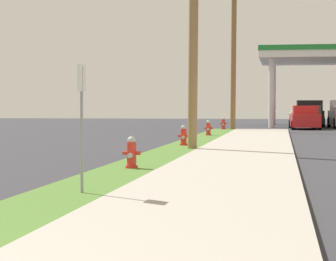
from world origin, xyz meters
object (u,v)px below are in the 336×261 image
at_px(fire_hydrant_third, 184,136).
at_px(utility_pole_midground, 194,12).
at_px(fire_hydrant_fourth, 208,129).
at_px(car_red_by_far_pump, 305,118).
at_px(street_sign_post, 82,101).
at_px(truck_black_on_apron, 309,114).
at_px(fire_hydrant_fifth, 223,124).
at_px(fire_hydrant_second, 132,154).
at_px(car_white_by_near_pump, 301,115).
at_px(utility_pole_background, 234,52).

distance_m(fire_hydrant_third, utility_pole_midground, 4.66).
bearing_deg(fire_hydrant_fourth, car_red_by_far_pump, 69.49).
bearing_deg(street_sign_post, car_red_by_far_pump, 82.51).
xyz_separation_m(fire_hydrant_third, truck_black_on_apron, (5.57, 29.16, 0.47)).
bearing_deg(fire_hydrant_fifth, car_red_by_far_pump, 41.85).
height_order(fire_hydrant_third, truck_black_on_apron, truck_black_on_apron).
xyz_separation_m(fire_hydrant_fourth, fire_hydrant_fifth, (-0.01, 8.99, 0.00)).
bearing_deg(fire_hydrant_fifth, fire_hydrant_second, -89.74).
height_order(street_sign_post, car_red_by_far_pump, street_sign_post).
bearing_deg(street_sign_post, utility_pole_midground, 88.54).
height_order(fire_hydrant_third, fire_hydrant_fifth, same).
bearing_deg(truck_black_on_apron, fire_hydrant_third, -100.81).
bearing_deg(fire_hydrant_second, car_red_by_far_pump, 81.16).
bearing_deg(utility_pole_midground, fire_hydrant_second, -93.53).
bearing_deg(car_white_by_near_pump, fire_hydrant_third, -98.15).
distance_m(fire_hydrant_fifth, car_white_by_near_pump, 19.28).
relative_size(fire_hydrant_fifth, truck_black_on_apron, 0.14).
height_order(utility_pole_background, car_red_by_far_pump, utility_pole_background).
distance_m(fire_hydrant_second, fire_hydrant_fourth, 18.30).
bearing_deg(fire_hydrant_fourth, car_white_by_near_pump, 79.26).
distance_m(car_white_by_near_pump, car_red_by_far_pump, 14.00).
bearing_deg(fire_hydrant_second, fire_hydrant_third, 90.61).
bearing_deg(fire_hydrant_fourth, street_sign_post, -89.32).
distance_m(street_sign_post, car_red_by_far_pump, 36.80).
relative_size(fire_hydrant_second, fire_hydrant_third, 1.00).
xyz_separation_m(fire_hydrant_third, fire_hydrant_fifth, (-0.02, 17.86, 0.00)).
distance_m(fire_hydrant_fourth, utility_pole_background, 10.29).
distance_m(fire_hydrant_fourth, street_sign_post, 22.97).
relative_size(fire_hydrant_third, car_white_by_near_pump, 0.16).
height_order(utility_pole_background, street_sign_post, utility_pole_background).
height_order(fire_hydrant_fifth, street_sign_post, street_sign_post).
bearing_deg(utility_pole_midground, fire_hydrant_fifth, 91.76).
bearing_deg(utility_pole_background, fire_hydrant_fifth, -155.65).
height_order(street_sign_post, car_white_by_near_pump, street_sign_post).
height_order(utility_pole_midground, utility_pole_background, utility_pole_background).
relative_size(fire_hydrant_fourth, street_sign_post, 0.35).
relative_size(fire_hydrant_fourth, fire_hydrant_fifth, 1.00).
xyz_separation_m(street_sign_post, car_red_by_far_pump, (4.79, 36.48, -0.91)).
bearing_deg(fire_hydrant_third, car_red_by_far_pump, 77.29).
distance_m(fire_hydrant_second, car_white_by_near_pump, 46.13).
bearing_deg(fire_hydrant_second, truck_black_on_apron, 81.94).
bearing_deg(fire_hydrant_second, fire_hydrant_fourth, 90.35).
height_order(fire_hydrant_third, fire_hydrant_fourth, same).
xyz_separation_m(fire_hydrant_fourth, truck_black_on_apron, (5.58, 20.30, 0.47)).
bearing_deg(fire_hydrant_third, utility_pole_background, 88.17).
xyz_separation_m(fire_hydrant_fifth, utility_pole_midground, (0.60, -19.58, 4.29)).
xyz_separation_m(utility_pole_background, car_red_by_far_pump, (4.47, 4.28, -4.16)).
bearing_deg(fire_hydrant_fifth, utility_pole_midground, -88.24).
height_order(fire_hydrant_fourth, utility_pole_midground, utility_pole_midground).
distance_m(fire_hydrant_fifth, utility_pole_background, 4.48).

